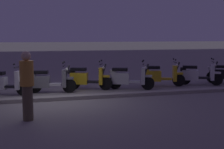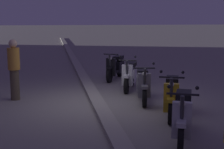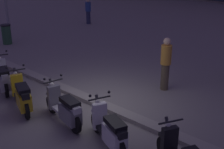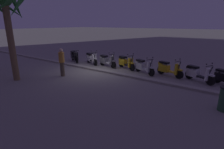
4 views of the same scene
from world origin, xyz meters
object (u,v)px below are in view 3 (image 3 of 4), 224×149
Objects in this scene: litter_bin at (6,34)px; scooter_white_mid_front at (110,130)px; scooter_grey_tail_end at (65,109)px; scooter_silver_mid_rear at (4,77)px; pedestrian_window_shopping at (88,11)px; scooter_yellow_second_in_line at (22,96)px; pedestrian_by_palm_tree at (166,63)px.

scooter_white_mid_front is at bearing -17.74° from litter_bin.
scooter_grey_tail_end is 1.09× the size of scooter_white_mid_front.
pedestrian_window_shopping reaches higher than scooter_silver_mid_rear.
scooter_yellow_second_in_line is at bearing -53.59° from pedestrian_window_shopping.
scooter_grey_tail_end is at bearing 11.96° from scooter_yellow_second_in_line.
scooter_yellow_second_in_line is 1.04× the size of scooter_white_mid_front.
scooter_yellow_second_in_line is at bearing -119.11° from pedestrian_by_palm_tree.
litter_bin is (-9.47, 3.03, 0.03)m from scooter_white_mid_front.
scooter_silver_mid_rear is at bearing -31.63° from litter_bin.
scooter_yellow_second_in_line is 11.28m from pedestrian_window_shopping.
pedestrian_by_palm_tree reaches higher than litter_bin.
scooter_silver_mid_rear is 1.79× the size of litter_bin.
scooter_white_mid_front is 9.94m from litter_bin.
pedestrian_window_shopping is at bearing 126.41° from scooter_yellow_second_in_line.
pedestrian_by_palm_tree reaches higher than scooter_grey_tail_end.
scooter_grey_tail_end is at bearing -20.97° from litter_bin.
scooter_yellow_second_in_line is 4.50m from pedestrian_by_palm_tree.
pedestrian_by_palm_tree is at bearing 60.89° from scooter_yellow_second_in_line.
scooter_silver_mid_rear is at bearing 166.92° from scooter_yellow_second_in_line.
pedestrian_window_shopping is 1.60× the size of litter_bin.
pedestrian_window_shopping is 10.26m from pedestrian_by_palm_tree.
scooter_grey_tail_end is 1.56m from scooter_white_mid_front.
scooter_grey_tail_end is 1.02× the size of pedestrian_by_palm_tree.
scooter_yellow_second_in_line is (1.60, -0.37, 0.00)m from scooter_silver_mid_rear.
scooter_silver_mid_rear is 1.65m from scooter_yellow_second_in_line.
pedestrian_window_shopping is at bearing 138.02° from scooter_white_mid_front.
scooter_white_mid_front is at bearing -76.58° from pedestrian_by_palm_tree.
pedestrian_window_shopping is 0.88× the size of pedestrian_by_palm_tree.
pedestrian_window_shopping reaches higher than scooter_white_mid_front.
pedestrian_by_palm_tree reaches higher than pedestrian_window_shopping.
litter_bin is at bearing 148.37° from scooter_silver_mid_rear.
pedestrian_window_shopping is at bearing 149.83° from pedestrian_by_palm_tree.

